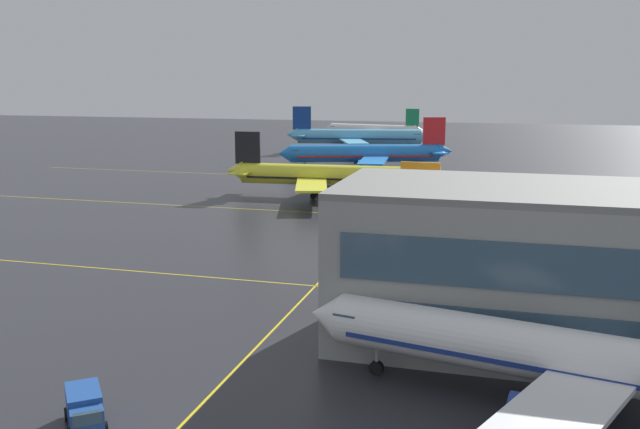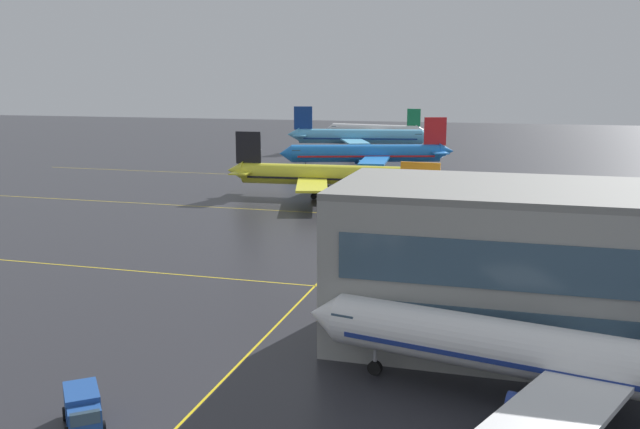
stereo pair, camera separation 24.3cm
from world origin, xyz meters
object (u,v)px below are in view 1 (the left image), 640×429
at_px(airliner_third_row, 324,175).
at_px(airliner_distant_taxiway, 374,130).
at_px(airliner_front_gate, 565,357).
at_px(airliner_second_row, 543,234).
at_px(airliner_far_right_stand, 357,137).
at_px(service_truck_catering, 85,408).
at_px(airliner_far_left_stand, 367,154).

bearing_deg(airliner_third_row, airliner_distant_taxiway, 96.73).
relative_size(airliner_front_gate, airliner_second_row, 0.96).
distance_m(airliner_front_gate, airliner_far_right_stand, 152.24).
bearing_deg(airliner_distant_taxiway, service_truck_catering, -83.86).
height_order(airliner_front_gate, airliner_second_row, airliner_second_row).
bearing_deg(airliner_second_row, airliner_distant_taxiway, 107.88).
height_order(airliner_third_row, airliner_far_right_stand, airliner_far_right_stand).
distance_m(airliner_front_gate, airliner_second_row, 33.95).
distance_m(airliner_second_row, airliner_third_row, 50.65).
relative_size(airliner_second_row, airliner_far_right_stand, 0.87).
height_order(airliner_third_row, airliner_far_left_stand, airliner_far_left_stand).
xyz_separation_m(airliner_second_row, airliner_far_left_stand, (-33.78, 71.06, 0.33)).
relative_size(airliner_second_row, airliner_far_left_stand, 0.94).
relative_size(airliner_third_row, airliner_far_right_stand, 0.88).
relative_size(airliner_front_gate, airliner_far_left_stand, 0.90).
distance_m(airliner_second_row, airliner_far_right_stand, 120.23).
distance_m(airliner_far_left_stand, airliner_far_right_stand, 41.96).
height_order(airliner_second_row, airliner_distant_taxiway, airliner_second_row).
distance_m(airliner_front_gate, service_truck_catering, 28.38).
bearing_deg(service_truck_catering, airliner_distant_taxiway, 96.14).
bearing_deg(airliner_second_row, airliner_far_right_stand, 111.98).
distance_m(airliner_third_row, airliner_far_left_stand, 33.78).
relative_size(airliner_third_row, airliner_distant_taxiway, 1.03).
xyz_separation_m(airliner_front_gate, airliner_second_row, (0.03, 33.95, 0.12)).
height_order(airliner_second_row, airliner_far_left_stand, airliner_far_left_stand).
xyz_separation_m(airliner_far_right_stand, airliner_distant_taxiway, (-2.14, 34.69, -0.60)).
height_order(airliner_far_right_stand, service_truck_catering, airliner_far_right_stand).
bearing_deg(airliner_second_row, airliner_third_row, 132.60).
xyz_separation_m(airliner_third_row, airliner_far_right_stand, (-10.71, 74.20, 0.51)).
bearing_deg(airliner_front_gate, airliner_third_row, 115.68).
distance_m(airliner_third_row, airliner_distant_taxiway, 109.65).
xyz_separation_m(airliner_front_gate, airliner_distant_taxiway, (-47.11, 180.13, 0.07)).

